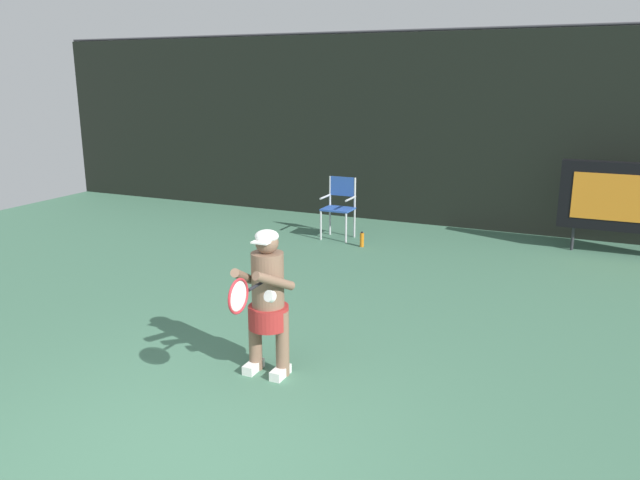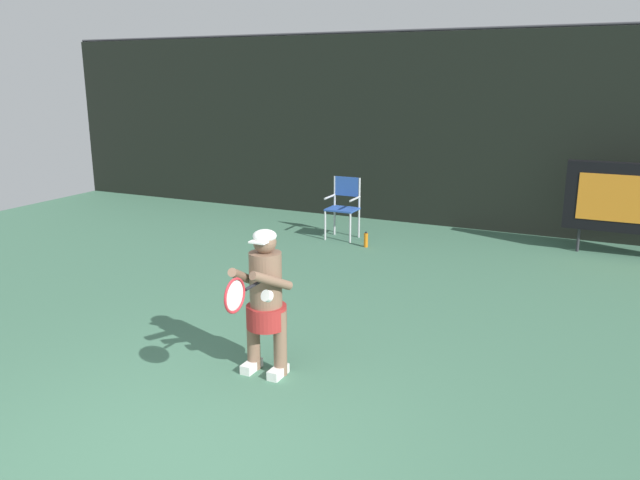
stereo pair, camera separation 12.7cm
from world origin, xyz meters
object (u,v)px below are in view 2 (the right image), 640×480
scoreboard (640,199)px  umpire_chair (344,204)px  tennis_racket (236,295)px  water_bottle (366,240)px  tennis_player (265,297)px

scoreboard → umpire_chair: (-4.68, -0.84, -0.33)m
umpire_chair → tennis_racket: bearing=-75.5°
water_bottle → scoreboard: bearing=17.1°
scoreboard → tennis_racket: 7.32m
umpire_chair → water_bottle: (0.59, -0.42, -0.50)m
tennis_player → tennis_racket: (0.07, -0.60, 0.23)m
tennis_player → scoreboard: bearing=61.4°
water_bottle → tennis_racket: (0.89, -5.33, 0.88)m
umpire_chair → tennis_racket: tennis_racket is taller
water_bottle → tennis_racket: size_ratio=0.44×
scoreboard → water_bottle: size_ratio=8.30×
tennis_player → tennis_racket: tennis_player is taller
tennis_player → tennis_racket: bearing=-83.2°
water_bottle → tennis_player: tennis_player is taller
tennis_racket → scoreboard: bearing=83.9°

